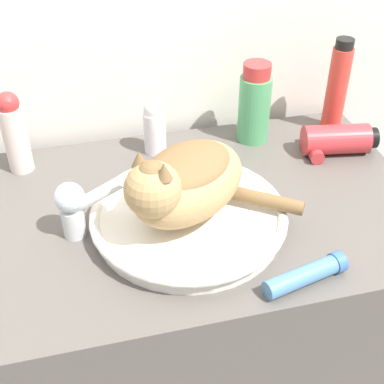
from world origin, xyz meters
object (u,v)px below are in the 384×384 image
Objects in this scene: deodorant_stick at (155,126)px; cream_tube at (306,275)px; shampoo_bottle_tall at (337,87)px; hair_dryer at (335,140)px; lotion_bottle_white at (14,132)px; cat at (186,180)px; mouthwash_bottle at (254,104)px; faucet at (75,205)px.

cream_tube is at bearing -69.96° from deodorant_stick.
deodorant_stick is 0.45m from shampoo_bottle_tall.
deodorant_stick is 0.76× the size of hair_dryer.
shampoo_bottle_tall is (0.76, 0.00, 0.02)m from lotion_bottle_white.
shampoo_bottle_tall reaches higher than cat.
deodorant_stick is 0.70× the size of mouthwash_bottle.
lotion_bottle_white is 1.17× the size of cream_tube.
lotion_bottle_white is at bearing 135.19° from cream_tube.
cream_tube is (0.48, -0.48, -0.08)m from lotion_bottle_white.
shampoo_bottle_tall is at bearing 176.19° from cat.
shampoo_bottle_tall reaches higher than faucet.
mouthwash_bottle is 0.21m from shampoo_bottle_tall.
cat is at bearing -2.89° from faucet.
cat is 1.91× the size of lotion_bottle_white.
cat is 0.53m from shampoo_bottle_tall.
cream_tube is (-0.28, -0.48, -0.10)m from shampoo_bottle_tall.
lotion_bottle_white is (-0.31, -0.00, 0.03)m from deodorant_stick.
mouthwash_bottle is at bearing 82.07° from cream_tube.
lotion_bottle_white is 0.81× the size of shampoo_bottle_tall.
shampoo_bottle_tall is at bearing 0.00° from deodorant_stick.
cream_tube is at bearing 95.02° from cat.
deodorant_stick is 0.84× the size of cream_tube.
shampoo_bottle_tall reaches higher than deodorant_stick.
lotion_bottle_white reaches higher than deodorant_stick.
lotion_bottle_white is at bearing -80.31° from cat.
cream_tube is 0.44m from hair_dryer.
faucet reaches higher than hair_dryer.
lotion_bottle_white is (-0.55, -0.00, 0.00)m from mouthwash_bottle.
faucet is (-0.20, 0.04, -0.05)m from cat.
deodorant_stick is 0.24m from mouthwash_bottle.
cat is 0.27m from cream_tube.
faucet is 0.81× the size of cream_tube.
cream_tube is at bearing -44.81° from lotion_bottle_white.
shampoo_bottle_tall is 0.14m from hair_dryer.
mouthwash_bottle is 0.84× the size of shampoo_bottle_tall.
cream_tube is (-0.07, -0.48, -0.08)m from mouthwash_bottle.
deodorant_stick is at bearing 180.00° from shampoo_bottle_tall.
lotion_bottle_white is 0.68m from cream_tube.
cat reaches higher than cream_tube.
cream_tube is at bearing -23.51° from faucet.
mouthwash_bottle is 0.49m from cream_tube.
deodorant_stick reaches higher than cream_tube.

